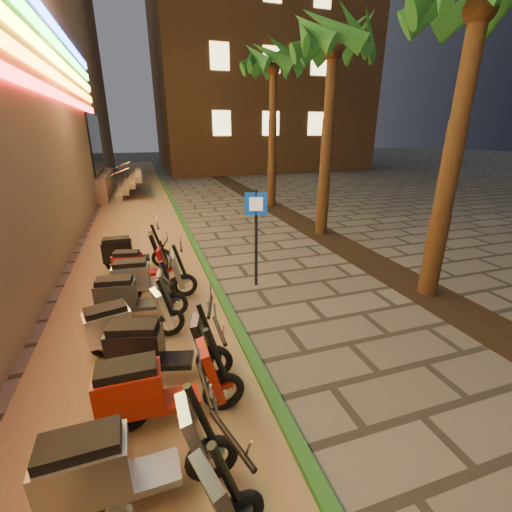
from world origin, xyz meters
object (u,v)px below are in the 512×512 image
object	(u,v)px
scooter_8	(145,278)
scooter_10	(129,252)
pedestrian_sign	(256,225)
scooter_3	(119,465)
scooter_5	(155,348)
scooter_9	(138,265)
scooter_6	(125,324)
scooter_7	(131,296)
scooter_4	(154,389)

from	to	relation	value
scooter_8	scooter_10	xyz separation A→B (m)	(-0.36, 1.89, -0.01)
pedestrian_sign	scooter_3	bearing A→B (deg)	-105.36
scooter_8	scooter_10	bearing A→B (deg)	105.65
scooter_5	scooter_9	size ratio (longest dim) A/B	1.16
scooter_3	scooter_5	size ratio (longest dim) A/B	1.03
scooter_6	scooter_9	xyz separation A→B (m)	(0.22, 2.74, -0.03)
scooter_6	scooter_7	bearing A→B (deg)	69.93
scooter_10	scooter_4	bearing A→B (deg)	-85.27
scooter_5	scooter_9	distance (m)	3.66
scooter_10	scooter_5	bearing A→B (deg)	-83.86
scooter_9	scooter_10	distance (m)	0.94
pedestrian_sign	scooter_4	bearing A→B (deg)	-108.04
scooter_4	scooter_3	bearing A→B (deg)	-110.13
scooter_3	scooter_9	size ratio (longest dim) A/B	1.19
pedestrian_sign	scooter_10	xyz separation A→B (m)	(-2.85, 1.89, -0.95)
scooter_4	scooter_5	world-z (taller)	scooter_4
scooter_3	scooter_7	size ratio (longest dim) A/B	1.07
pedestrian_sign	scooter_9	xyz separation A→B (m)	(-2.63, 0.98, -1.01)
scooter_5	scooter_8	bearing A→B (deg)	106.62
scooter_6	scooter_10	world-z (taller)	scooter_10
scooter_3	scooter_4	distance (m)	1.00
scooter_6	scooter_10	size ratio (longest dim) A/B	0.96
scooter_5	scooter_7	xyz separation A→B (m)	(-0.36, 1.90, -0.02)
scooter_6	scooter_9	world-z (taller)	scooter_6
pedestrian_sign	scooter_7	xyz separation A→B (m)	(-2.77, -0.78, -0.96)
pedestrian_sign	scooter_4	xyz separation A→B (m)	(-2.46, -3.54, -0.93)
scooter_4	scooter_9	bearing A→B (deg)	92.61
scooter_3	scooter_8	size ratio (longest dim) A/B	1.04
scooter_3	scooter_5	distance (m)	1.84
scooter_7	scooter_3	bearing A→B (deg)	-82.88
scooter_5	scooter_7	world-z (taller)	scooter_5
scooter_4	scooter_9	size ratio (longest dim) A/B	1.17
scooter_3	scooter_10	xyz separation A→B (m)	(-0.04, 6.36, -0.03)
pedestrian_sign	scooter_9	distance (m)	2.98
pedestrian_sign	scooter_7	distance (m)	3.03
pedestrian_sign	scooter_6	world-z (taller)	pedestrian_sign
scooter_5	scooter_6	bearing A→B (deg)	130.49
scooter_3	scooter_8	world-z (taller)	scooter_3
pedestrian_sign	scooter_5	distance (m)	3.72
pedestrian_sign	scooter_5	size ratio (longest dim) A/B	1.29
scooter_4	scooter_9	world-z (taller)	scooter_4
scooter_5	scooter_7	bearing A→B (deg)	115.52
scooter_5	scooter_8	world-z (taller)	scooter_5
scooter_5	scooter_7	distance (m)	1.93
scooter_3	scooter_6	bearing A→B (deg)	89.49
scooter_3	scooter_4	world-z (taller)	scooter_3
scooter_10	scooter_8	bearing A→B (deg)	-78.61
scooter_8	scooter_9	xyz separation A→B (m)	(-0.14, 0.98, -0.07)
scooter_4	scooter_10	world-z (taller)	scooter_4
scooter_9	scooter_5	bearing A→B (deg)	-72.85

